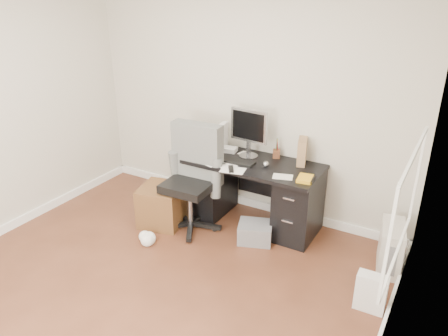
% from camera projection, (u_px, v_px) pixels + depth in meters
% --- Properties ---
extents(ground, '(4.00, 4.00, 0.00)m').
position_uv_depth(ground, '(140.00, 294.00, 3.92)').
color(ground, '#4D2818').
rests_on(ground, ground).
extents(room_shell, '(4.02, 4.02, 2.71)m').
position_uv_depth(room_shell, '(129.00, 116.00, 3.27)').
color(room_shell, beige).
rests_on(room_shell, ground).
extents(desk, '(1.50, 0.70, 0.75)m').
position_uv_depth(desk, '(253.00, 191.00, 4.94)').
color(desk, black).
rests_on(desk, ground).
extents(loose_papers, '(1.10, 0.60, 0.00)m').
position_uv_depth(loose_papers, '(236.00, 160.00, 4.85)').
color(loose_papers, white).
rests_on(loose_papers, desk).
extents(lcd_monitor, '(0.47, 0.30, 0.57)m').
position_uv_depth(lcd_monitor, '(249.00, 133.00, 4.83)').
color(lcd_monitor, '#A8A8AC').
rests_on(lcd_monitor, desk).
extents(keyboard, '(0.43, 0.15, 0.02)m').
position_uv_depth(keyboard, '(236.00, 161.00, 4.80)').
color(keyboard, black).
rests_on(keyboard, desk).
extents(computer_mouse, '(0.08, 0.08, 0.07)m').
position_uv_depth(computer_mouse, '(266.00, 164.00, 4.66)').
color(computer_mouse, '#A8A8AC').
rests_on(computer_mouse, desk).
extents(travel_mug, '(0.08, 0.08, 0.16)m').
position_uv_depth(travel_mug, '(197.00, 147.00, 5.02)').
color(travel_mug, navy).
rests_on(travel_mug, desk).
extents(white_binder, '(0.16, 0.28, 0.31)m').
position_uv_depth(white_binder, '(222.00, 137.00, 5.11)').
color(white_binder, white).
rests_on(white_binder, desk).
extents(magazine_file, '(0.19, 0.27, 0.28)m').
position_uv_depth(magazine_file, '(302.00, 151.00, 4.71)').
color(magazine_file, '#906745').
rests_on(magazine_file, desk).
extents(pen_cup, '(0.12, 0.12, 0.23)m').
position_uv_depth(pen_cup, '(277.00, 148.00, 4.88)').
color(pen_cup, '#512717').
rests_on(pen_cup, desk).
extents(yellow_book, '(0.18, 0.22, 0.03)m').
position_uv_depth(yellow_book, '(306.00, 179.00, 4.37)').
color(yellow_book, '#F0AA1A').
rests_on(yellow_book, desk).
extents(paper_remote, '(0.29, 0.25, 0.02)m').
position_uv_depth(paper_remote, '(233.00, 169.00, 4.60)').
color(paper_remote, white).
rests_on(paper_remote, desk).
extents(office_chair, '(0.70, 0.70, 1.18)m').
position_uv_depth(office_chair, '(189.00, 180.00, 4.76)').
color(office_chair, '#575A58').
rests_on(office_chair, ground).
extents(pc_tower, '(0.29, 0.50, 0.47)m').
position_uv_depth(pc_tower, '(391.00, 247.00, 4.19)').
color(pc_tower, beige).
rests_on(pc_tower, ground).
extents(shopping_bag, '(0.26, 0.19, 0.34)m').
position_uv_depth(shopping_bag, '(371.00, 292.00, 3.68)').
color(shopping_bag, white).
rests_on(shopping_bag, ground).
extents(wicker_basket, '(0.55, 0.55, 0.46)m').
position_uv_depth(wicker_basket, '(162.00, 205.00, 4.98)').
color(wicker_basket, '#512C18').
rests_on(wicker_basket, ground).
extents(desk_printer, '(0.43, 0.40, 0.21)m').
position_uv_depth(desk_printer, '(255.00, 232.00, 4.69)').
color(desk_printer, slate).
rests_on(desk_printer, ground).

